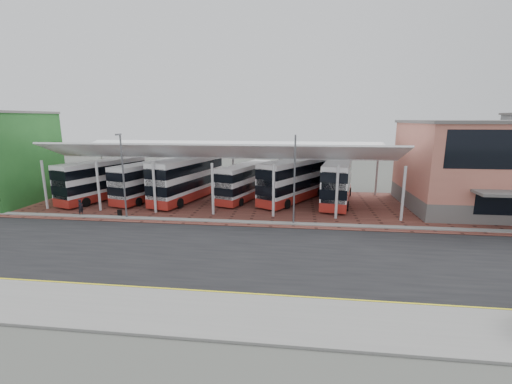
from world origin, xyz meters
The scene contains 20 objects.
ground centered at (0.00, 0.00, 0.00)m, with size 140.00×140.00×0.00m, color #484B45.
road centered at (0.00, -1.00, 0.01)m, with size 120.00×14.00×0.02m, color black.
forecourt centered at (2.00, 13.00, 0.03)m, with size 72.00×16.00×0.06m, color brown.
sidewalk centered at (0.00, -9.00, 0.07)m, with size 120.00×4.00×0.14m, color gray.
north_kerb centered at (0.00, 6.20, 0.07)m, with size 120.00×0.80×0.14m, color gray.
yellow_line_near centered at (0.00, -7.00, 0.03)m, with size 120.00×0.12×0.01m, color yellow.
yellow_line_far centered at (0.00, -6.70, 0.03)m, with size 120.00×0.12×0.01m, color yellow.
canopy centered at (-6.00, 13.94, 5.80)m, with size 37.00×11.63×7.07m.
terminal centered at (23.00, 13.92, 4.66)m, with size 18.40×14.40×9.25m.
shop_green centered at (-30.00, 10.97, 5.12)m, with size 6.40×10.20×10.22m.
lamp_west centered at (-14.00, 6.27, 4.36)m, with size 0.16×0.90×8.07m.
lamp_east centered at (2.00, 6.27, 4.36)m, with size 0.16×0.90×8.07m.
bus_0 centered at (-20.45, 13.48, 2.34)m, with size 6.02×11.37×4.59m.
bus_1 centered at (-15.05, 14.23, 2.22)m, with size 5.36×10.81×4.35m.
bus_2 centered at (-10.44, 14.41, 2.50)m, with size 5.74×12.20×4.91m.
bus_3 centered at (-3.82, 15.38, 2.11)m, with size 5.45×10.22×4.13m.
bus_4 centered at (1.98, 15.31, 2.43)m, with size 8.18×11.34×4.78m.
bus_5 centered at (6.79, 15.18, 2.43)m, with size 4.67×11.84×4.76m.
pedestrian centered at (-18.79, 6.48, 0.87)m, with size 0.59×0.39×1.62m, color black.
suitcase centered at (-14.96, 6.78, 0.37)m, with size 0.36×0.26×0.62m, color black.
Camera 1 is at (2.20, -23.68, 9.42)m, focal length 24.00 mm.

